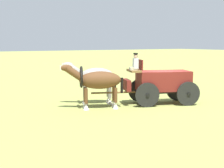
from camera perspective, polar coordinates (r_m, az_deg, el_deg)
ground_plane at (r=17.75m, az=9.27°, el=-3.55°), size 220.00×220.00×0.00m
show_wagon at (r=17.51m, az=8.93°, el=0.42°), size 5.74×3.04×2.85m
draft_horse_near at (r=16.03m, az=-2.68°, el=0.48°), size 3.09×1.72×2.29m
draft_horse_off at (r=17.31m, az=-3.19°, el=1.12°), size 2.89×1.66×2.34m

